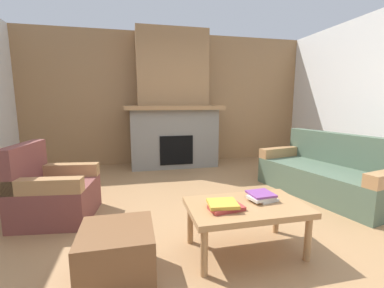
{
  "coord_description": "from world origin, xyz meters",
  "views": [
    {
      "loc": [
        -0.8,
        -2.59,
        1.29
      ],
      "look_at": [
        -0.0,
        0.88,
        0.72
      ],
      "focal_mm": 24.16,
      "sensor_mm": 36.0,
      "label": 1
    }
  ],
  "objects": [
    {
      "name": "couch",
      "position": [
        1.85,
        0.41,
        0.29
      ],
      "size": [
        1.22,
        1.94,
        0.85
      ],
      "color": "#4C604C",
      "rests_on": "ground"
    },
    {
      "name": "book_stack_center",
      "position": [
        0.3,
        -0.59,
        0.46
      ],
      "size": [
        0.27,
        0.24,
        0.06
      ],
      "color": "beige",
      "rests_on": "coffee_table"
    },
    {
      "name": "coffee_table",
      "position": [
        0.12,
        -0.65,
        0.38
      ],
      "size": [
        1.0,
        0.6,
        0.43
      ],
      "color": "#A87A4C",
      "rests_on": "ground"
    },
    {
      "name": "wall_back_wood_panel",
      "position": [
        0.0,
        3.0,
        1.35
      ],
      "size": [
        6.0,
        0.12,
        2.7
      ],
      "primitive_type": "cube",
      "color": "#997047",
      "rests_on": "ground"
    },
    {
      "name": "ottoman",
      "position": [
        -0.94,
        -0.79,
        0.2
      ],
      "size": [
        0.52,
        0.52,
        0.4
      ],
      "primitive_type": "cube",
      "color": "brown",
      "rests_on": "ground"
    },
    {
      "name": "fireplace",
      "position": [
        0.0,
        2.62,
        1.16
      ],
      "size": [
        1.9,
        0.82,
        2.7
      ],
      "color": "gray",
      "rests_on": "ground"
    },
    {
      "name": "armchair",
      "position": [
        -1.7,
        0.44,
        0.29
      ],
      "size": [
        0.85,
        0.85,
        0.85
      ],
      "color": "brown",
      "rests_on": "ground"
    },
    {
      "name": "ground",
      "position": [
        0.0,
        0.0,
        0.0
      ],
      "size": [
        9.0,
        9.0,
        0.0
      ],
      "primitive_type": "plane",
      "color": "#9E754C"
    },
    {
      "name": "book_stack_near_edge",
      "position": [
        -0.1,
        -0.71,
        0.46
      ],
      "size": [
        0.3,
        0.24,
        0.06
      ],
      "color": "#B23833",
      "rests_on": "coffee_table"
    }
  ]
}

